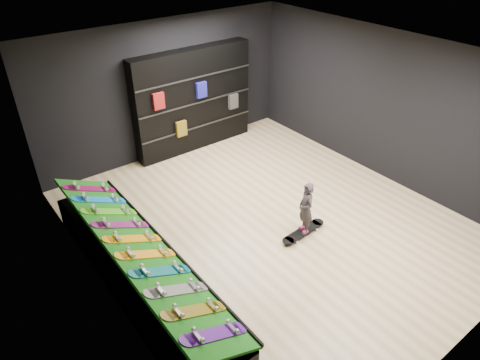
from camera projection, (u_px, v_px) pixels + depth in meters
floor at (268, 222)px, 7.84m from camera, size 6.00×7.00×0.01m
ceiling at (275, 59)px, 6.23m from camera, size 6.00×7.00×0.01m
wall_back at (166, 89)px, 9.38m from camera, size 6.00×0.02×3.00m
wall_left at (96, 218)px, 5.49m from camera, size 0.02×7.00×3.00m
wall_right at (384, 106)px, 8.58m from camera, size 0.02×7.00×3.00m
display_rack at (140, 273)px, 6.40m from camera, size 0.90×4.50×0.50m
turf_ramp at (139, 248)px, 6.17m from camera, size 0.92×4.50×0.46m
back_shelving at (193, 100)px, 9.72m from camera, size 2.92×0.34×2.33m
floor_skateboard at (303, 233)px, 7.51m from camera, size 0.99×0.28×0.09m
child at (305, 217)px, 7.33m from camera, size 0.22×0.26×0.58m
display_board_0 at (215, 334)px, 4.90m from camera, size 0.93×0.22×0.50m
display_board_1 at (195, 311)px, 5.18m from camera, size 0.93×0.22×0.50m
display_board_2 at (177, 290)px, 5.46m from camera, size 0.93×0.22×0.50m
display_board_3 at (161, 271)px, 5.74m from camera, size 0.93×0.22×0.50m
display_board_4 at (146, 254)px, 6.03m from camera, size 0.93×0.22×0.50m
display_board_5 at (133, 239)px, 6.31m from camera, size 0.93×0.22×0.50m
display_board_6 at (121, 225)px, 6.59m from camera, size 0.93×0.22×0.50m
display_board_7 at (110, 212)px, 6.87m from camera, size 0.93×0.22×0.50m
display_board_8 at (100, 200)px, 7.15m from camera, size 0.93×0.22×0.50m
display_board_9 at (90, 189)px, 7.44m from camera, size 0.93×0.22×0.50m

